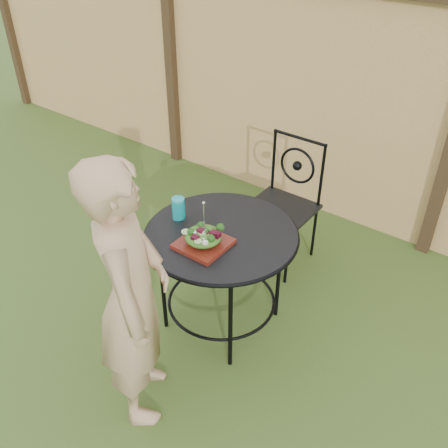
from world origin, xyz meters
name	(u,v)px	position (x,y,z in m)	size (l,w,h in m)	color
ground	(109,339)	(0.00, 0.00, 0.00)	(60.00, 60.00, 0.00)	#244315
fence	(294,97)	(0.00, 2.19, 0.95)	(8.00, 0.12, 1.90)	#EBBA74
patio_table	(221,251)	(0.48, 0.57, 0.59)	(0.92, 0.92, 0.72)	black
patio_chair	(284,200)	(0.42, 1.41, 0.50)	(0.46, 0.46, 0.95)	black
diner	(132,297)	(0.49, -0.16, 0.77)	(0.56, 0.37, 1.53)	tan
salad_plate	(203,244)	(0.47, 0.41, 0.74)	(0.27, 0.27, 0.02)	#4D0B0E
salad	(203,236)	(0.47, 0.41, 0.79)	(0.21, 0.21, 0.08)	#235614
fork	(204,218)	(0.48, 0.41, 0.92)	(0.01, 0.01, 0.18)	silver
drinking_glass	(178,208)	(0.18, 0.54, 0.79)	(0.08, 0.08, 0.14)	#0E9AA2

